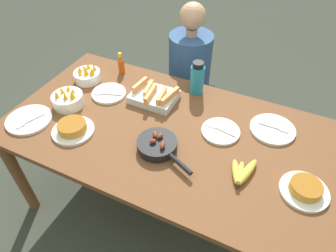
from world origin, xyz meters
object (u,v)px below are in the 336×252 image
empty_plate_near_front (272,129)px  person_figure (188,87)px  empty_plate_far_left (29,120)px  empty_plate_mid_edge (221,131)px  frittata_plate_center (73,128)px  skillet (158,145)px  banana_bunch (242,173)px  melon_tray (154,96)px  fruit_bowl_citrus (68,99)px  frittata_plate_side (305,189)px  empty_plate_far_right (109,93)px  water_bottle (197,78)px  fruit_bowl_mango (87,75)px  hot_sauce_bottle (121,64)px

empty_plate_near_front → person_figure: 0.92m
empty_plate_far_left → empty_plate_mid_edge: same height
frittata_plate_center → skillet: bearing=10.4°
banana_bunch → empty_plate_mid_edge: size_ratio=0.95×
melon_tray → fruit_bowl_citrus: (-0.45, -0.26, 0.01)m
empty_plate_near_front → frittata_plate_side: bearing=-58.8°
empty_plate_far_right → fruit_bowl_citrus: (-0.16, -0.19, 0.03)m
frittata_plate_center → empty_plate_far_right: bearing=91.8°
frittata_plate_center → empty_plate_mid_edge: frittata_plate_center is taller
water_bottle → empty_plate_mid_edge: bearing=-48.1°
melon_tray → fruit_bowl_citrus: fruit_bowl_citrus is taller
frittata_plate_side → empty_plate_mid_edge: (-0.47, 0.21, -0.01)m
fruit_bowl_mango → hot_sauce_bottle: hot_sauce_bottle is taller
empty_plate_far_right → fruit_bowl_mango: size_ratio=1.22×
melon_tray → skillet: melon_tray is taller
frittata_plate_center → frittata_plate_side: size_ratio=1.04×
frittata_plate_center → fruit_bowl_mango: size_ratio=1.32×
melon_tray → water_bottle: (0.20, 0.20, 0.07)m
empty_plate_far_right → empty_plate_mid_edge: same height
banana_bunch → person_figure: person_figure is taller
frittata_plate_side → water_bottle: (-0.73, 0.50, 0.08)m
frittata_plate_center → empty_plate_mid_edge: bearing=25.1°
skillet → person_figure: person_figure is taller
empty_plate_far_right → fruit_bowl_citrus: 0.25m
melon_tray → empty_plate_far_right: melon_tray is taller
empty_plate_near_front → empty_plate_mid_edge: same height
empty_plate_mid_edge → empty_plate_far_left: bearing=-159.5°
frittata_plate_center → person_figure: 1.09m
skillet → empty_plate_far_right: bearing=174.7°
melon_tray → empty_plate_near_front: size_ratio=1.10×
fruit_bowl_citrus → person_figure: person_figure is taller
empty_plate_far_right → frittata_plate_side: bearing=-10.8°
banana_bunch → empty_plate_near_front: 0.39m
empty_plate_far_left → empty_plate_mid_edge: (1.03, 0.39, 0.00)m
empty_plate_near_front → person_figure: size_ratio=0.22×
banana_bunch → empty_plate_far_left: banana_bunch is taller
water_bottle → person_figure: person_figure is taller
empty_plate_far_left → fruit_bowl_mango: fruit_bowl_mango is taller
empty_plate_far_right → melon_tray: bearing=14.0°
empty_plate_near_front → empty_plate_far_right: 1.02m
frittata_plate_center → fruit_bowl_citrus: bearing=134.1°
skillet → empty_plate_mid_edge: (0.26, 0.26, -0.02)m
frittata_plate_side → hot_sauce_bottle: bearing=159.3°
empty_plate_far_left → fruit_bowl_mango: (0.06, 0.48, 0.03)m
water_bottle → person_figure: 0.56m
fruit_bowl_mango → empty_plate_far_left: bearing=-97.4°
hot_sauce_bottle → empty_plate_far_left: bearing=-108.5°
empty_plate_far_right → person_figure: person_figure is taller
frittata_plate_side → empty_plate_far_left: (-1.50, -0.18, -0.01)m
frittata_plate_center → person_figure: (0.29, 1.01, -0.30)m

